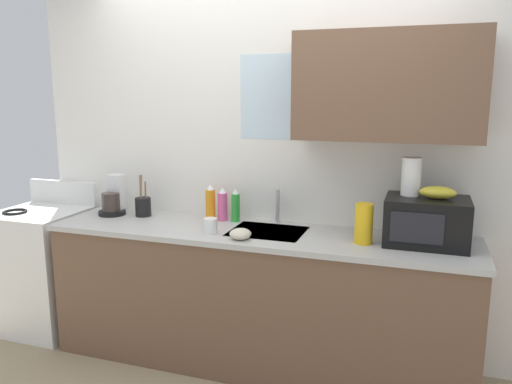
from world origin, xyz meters
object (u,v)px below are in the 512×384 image
at_px(dish_soap_bottle_green, 236,206).
at_px(utensil_crock, 143,206).
at_px(stove_range, 44,268).
at_px(banana_bunch, 438,192).
at_px(mug_white, 210,226).
at_px(dish_soap_bottle_orange, 210,203).
at_px(microwave, 426,221).
at_px(small_bowl, 240,234).
at_px(paper_towel_roll, 411,177).
at_px(coffee_maker, 114,200).
at_px(dish_soap_bottle_pink, 223,205).
at_px(cereal_canister, 364,224).

bearing_deg(dish_soap_bottle_green, utensil_crock, -173.96).
distance_m(stove_range, banana_bunch, 2.85).
relative_size(banana_bunch, mug_white, 2.11).
xyz_separation_m(banana_bunch, dish_soap_bottle_orange, (-1.44, 0.11, -0.19)).
bearing_deg(stove_range, utensil_crock, 8.16).
xyz_separation_m(microwave, mug_white, (-1.26, -0.19, -0.09)).
xyz_separation_m(microwave, dish_soap_bottle_orange, (-1.39, 0.11, -0.02)).
xyz_separation_m(banana_bunch, small_bowl, (-1.09, -0.25, -0.27)).
xyz_separation_m(stove_range, microwave, (2.70, 0.04, 0.58)).
bearing_deg(dish_soap_bottle_orange, paper_towel_roll, -2.80).
bearing_deg(banana_bunch, utensil_crock, 177.94).
xyz_separation_m(coffee_maker, dish_soap_bottle_pink, (0.81, 0.08, 0.00)).
bearing_deg(coffee_maker, cereal_canister, -5.08).
relative_size(dish_soap_bottle_green, cereal_canister, 0.96).
height_order(paper_towel_roll, mug_white, paper_towel_roll).
height_order(dish_soap_bottle_pink, small_bowl, dish_soap_bottle_pink).
bearing_deg(cereal_canister, coffee_maker, 174.92).
relative_size(coffee_maker, small_bowl, 2.15).
relative_size(cereal_canister, utensil_crock, 0.78).
relative_size(microwave, dish_soap_bottle_orange, 1.87).
relative_size(dish_soap_bottle_orange, cereal_canister, 1.05).
relative_size(coffee_maker, utensil_crock, 0.94).
xyz_separation_m(banana_bunch, paper_towel_roll, (-0.15, 0.05, 0.08)).
bearing_deg(dish_soap_bottle_orange, mug_white, -66.48).
distance_m(microwave, dish_soap_bottle_green, 1.23).
bearing_deg(utensil_crock, cereal_canister, -6.25).
bearing_deg(stove_range, dish_soap_bottle_orange, 6.96).
xyz_separation_m(dish_soap_bottle_green, small_bowl, (0.18, -0.39, -0.07)).
bearing_deg(dish_soap_bottle_pink, cereal_canister, -13.51).
bearing_deg(dish_soap_bottle_green, dish_soap_bottle_orange, -170.94).
xyz_separation_m(dish_soap_bottle_green, mug_white, (-0.04, -0.33, -0.06)).
height_order(paper_towel_roll, dish_soap_bottle_pink, paper_towel_roll).
height_order(microwave, dish_soap_bottle_pink, microwave).
bearing_deg(dish_soap_bottle_green, coffee_maker, -174.77).
relative_size(paper_towel_roll, mug_white, 2.32).
relative_size(banana_bunch, dish_soap_bottle_orange, 0.81).
xyz_separation_m(dish_soap_bottle_pink, mug_white, (0.05, -0.32, -0.06)).
relative_size(coffee_maker, dish_soap_bottle_orange, 1.14).
relative_size(dish_soap_bottle_pink, cereal_canister, 0.96).
bearing_deg(microwave, dish_soap_bottle_orange, 175.28).
xyz_separation_m(coffee_maker, mug_white, (0.86, -0.25, -0.06)).
bearing_deg(microwave, cereal_canister, -163.83).
height_order(dish_soap_bottle_green, dish_soap_bottle_orange, dish_soap_bottle_orange).
xyz_separation_m(paper_towel_roll, mug_white, (-1.16, -0.24, -0.33)).
distance_m(paper_towel_roll, utensil_crock, 1.82).
height_order(mug_white, utensil_crock, utensil_crock).
xyz_separation_m(stove_range, dish_soap_bottle_orange, (1.31, 0.16, 0.56)).
height_order(mug_white, small_bowl, mug_white).
bearing_deg(microwave, dish_soap_bottle_pink, 174.12).
relative_size(dish_soap_bottle_orange, utensil_crock, 0.83).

